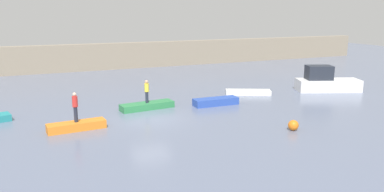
# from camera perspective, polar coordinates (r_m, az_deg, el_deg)

# --- Properties ---
(ground_plane) EXTENTS (120.00, 120.00, 0.00)m
(ground_plane) POSITION_cam_1_polar(r_m,az_deg,el_deg) (25.09, -6.21, -3.52)
(ground_plane) COLOR slate
(embankment_wall) EXTENTS (80.00, 1.20, 3.15)m
(embankment_wall) POSITION_cam_1_polar(r_m,az_deg,el_deg) (47.14, -14.91, 5.63)
(embankment_wall) COLOR gray
(embankment_wall) RESTS_ON ground_plane
(motorboat) EXTENTS (5.76, 3.78, 2.27)m
(motorboat) POSITION_cam_1_polar(r_m,az_deg,el_deg) (35.71, 19.36, 2.01)
(motorboat) COLOR white
(motorboat) RESTS_ON ground_plane
(rowboat_orange) EXTENTS (3.44, 1.21, 0.49)m
(rowboat_orange) POSITION_cam_1_polar(r_m,az_deg,el_deg) (23.76, -16.88, -4.30)
(rowboat_orange) COLOR orange
(rowboat_orange) RESTS_ON ground_plane
(rowboat_green) EXTENTS (4.00, 1.51, 0.46)m
(rowboat_green) POSITION_cam_1_polar(r_m,az_deg,el_deg) (27.75, -6.73, -1.47)
(rowboat_green) COLOR #2D7F47
(rowboat_green) RESTS_ON ground_plane
(rowboat_blue) EXTENTS (3.46, 1.11, 0.53)m
(rowboat_blue) POSITION_cam_1_polar(r_m,az_deg,el_deg) (28.77, 3.58, -0.83)
(rowboat_blue) COLOR #2B4CAD
(rowboat_blue) RESTS_ON ground_plane
(rowboat_white) EXTENTS (3.87, 2.63, 0.38)m
(rowboat_white) POSITION_cam_1_polar(r_m,az_deg,el_deg) (32.72, 8.40, 0.56)
(rowboat_white) COLOR white
(rowboat_white) RESTS_ON ground_plane
(person_red_shirt) EXTENTS (0.32, 0.32, 1.79)m
(person_red_shirt) POSITION_cam_1_polar(r_m,az_deg,el_deg) (23.44, -17.08, -1.39)
(person_red_shirt) COLOR #232838
(person_red_shirt) RESTS_ON rowboat_orange
(person_yellow_shirt) EXTENTS (0.32, 0.32, 1.66)m
(person_yellow_shirt) POSITION_cam_1_polar(r_m,az_deg,el_deg) (27.49, -6.79, 0.87)
(person_yellow_shirt) COLOR #232838
(person_yellow_shirt) RESTS_ON rowboat_green
(mooring_buoy) EXTENTS (0.63, 0.63, 0.63)m
(mooring_buoy) POSITION_cam_1_polar(r_m,az_deg,el_deg) (23.42, 14.91, -4.25)
(mooring_buoy) COLOR orange
(mooring_buoy) RESTS_ON ground_plane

